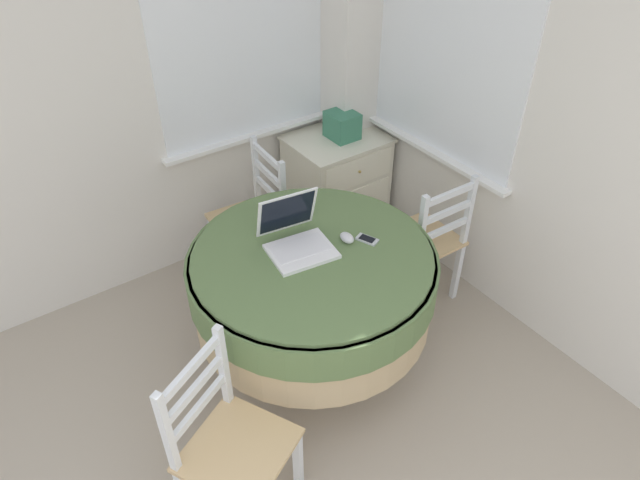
{
  "coord_description": "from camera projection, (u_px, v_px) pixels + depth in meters",
  "views": [
    {
      "loc": [
        0.05,
        0.21,
        2.45
      ],
      "look_at": [
        1.36,
        2.07,
        0.69
      ],
      "focal_mm": 32.0,
      "sensor_mm": 36.0,
      "label": 1
    }
  ],
  "objects": [
    {
      "name": "computer_mouse",
      "position": [
        347.0,
        238.0,
        2.72
      ],
      "size": [
        0.05,
        0.08,
        0.04
      ],
      "color": "silver",
      "rests_on": "round_dining_table"
    },
    {
      "name": "dining_chair_near_right_window",
      "position": [
        426.0,
        242.0,
        3.3
      ],
      "size": [
        0.41,
        0.4,
        0.87
      ],
      "color": "tan",
      "rests_on": "ground_plane"
    },
    {
      "name": "cell_phone",
      "position": [
        367.0,
        239.0,
        2.74
      ],
      "size": [
        0.09,
        0.12,
        0.01
      ],
      "color": "#B2B7BC",
      "rests_on": "round_dining_table"
    },
    {
      "name": "dining_chair_near_back_window",
      "position": [
        253.0,
        219.0,
        3.48
      ],
      "size": [
        0.41,
        0.42,
        0.87
      ],
      "color": "tan",
      "rests_on": "ground_plane"
    },
    {
      "name": "corner_room_shell",
      "position": [
        338.0,
        134.0,
        2.53
      ],
      "size": [
        4.66,
        5.01,
        2.55
      ],
      "color": "silver",
      "rests_on": "ground_plane"
    },
    {
      "name": "corner_cabinet",
      "position": [
        336.0,
        184.0,
        3.92
      ],
      "size": [
        0.61,
        0.51,
        0.71
      ],
      "color": "silver",
      "rests_on": "ground_plane"
    },
    {
      "name": "round_dining_table",
      "position": [
        313.0,
        281.0,
        2.77
      ],
      "size": [
        1.19,
        1.19,
        0.77
      ],
      "color": "#4C3D2D",
      "rests_on": "ground_plane"
    },
    {
      "name": "laptop",
      "position": [
        296.0,
        237.0,
        2.67
      ],
      "size": [
        0.34,
        0.35,
        0.25
      ],
      "color": "white",
      "rests_on": "round_dining_table"
    },
    {
      "name": "storage_box",
      "position": [
        342.0,
        125.0,
        3.66
      ],
      "size": [
        0.17,
        0.2,
        0.17
      ],
      "color": "#387A5B",
      "rests_on": "corner_cabinet"
    },
    {
      "name": "dining_chair_camera_near",
      "position": [
        229.0,
        444.0,
        2.26
      ],
      "size": [
        0.53,
        0.53,
        0.87
      ],
      "color": "tan",
      "rests_on": "ground_plane"
    }
  ]
}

